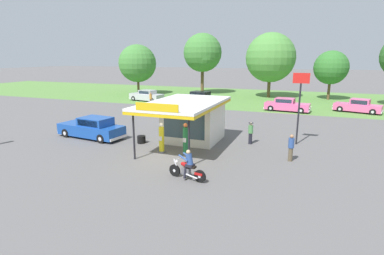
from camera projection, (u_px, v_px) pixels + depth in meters
The scene contains 20 objects.
ground_plane at pixel (165, 157), 18.92m from camera, with size 300.00×300.00×0.00m, color #5B5959.
grass_verge_strip at pixel (252, 98), 46.14m from camera, with size 120.00×24.00×0.01m, color #56843D.
service_station_kiosk at pixel (191, 117), 21.94m from camera, with size 4.47×7.90×3.58m.
gas_pump_nearside at pixel (162, 139), 19.58m from camera, with size 0.44×0.44×1.97m.
gas_pump_offside at pixel (186, 141), 18.97m from camera, with size 0.44×0.44×2.09m.
motorcycle_with_rider at pixel (188, 167), 15.30m from camera, with size 2.14×0.76×1.58m.
featured_classic_sedan at pixel (92, 128), 23.25m from camera, with size 5.69×2.45×1.63m.
parked_car_back_row_centre_right at pixel (287, 105), 34.63m from camera, with size 5.22×2.31×1.50m.
parked_car_back_row_left at pixel (198, 98), 40.30m from camera, with size 5.63×2.85×1.62m.
parked_car_second_row_spare at pixel (358, 106), 33.88m from camera, with size 5.21×3.01×1.53m.
parked_car_back_row_far_left at pixel (147, 96), 42.68m from camera, with size 5.41×2.74×1.55m.
bystander_strolling_foreground at pixel (251, 133), 21.54m from camera, with size 0.34×0.34×1.57m.
bystander_admiring_sedan at pixel (151, 99), 38.40m from camera, with size 0.34×0.34×1.69m.
bystander_standing_back_lot at pixel (291, 147), 17.98m from camera, with size 0.34×0.34×1.63m.
tree_oak_right at pixel (270, 58), 45.21m from camera, with size 7.32×7.32×9.63m.
tree_oak_left at pixel (137, 63), 49.11m from camera, with size 6.04×6.04×8.06m.
tree_oak_centre at pixel (203, 54), 49.55m from camera, with size 6.27×6.27×9.88m.
tree_oak_distant_spare at pixel (331, 68), 43.18m from camera, with size 4.78×4.78×6.98m.
roadside_pole_sign at pixel (300, 97), 20.89m from camera, with size 1.10×0.12×5.02m.
spare_tire_stack at pixel (141, 139), 21.87m from camera, with size 0.60×0.60×0.54m.
Camera 1 is at (8.07, -16.18, 6.09)m, focal length 28.37 mm.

